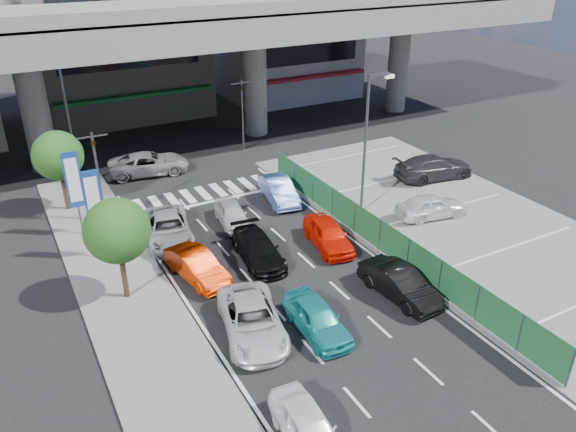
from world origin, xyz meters
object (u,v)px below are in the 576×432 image
traffic_light_left (95,156)px  sedan_black_mid (258,249)px  taxi_orange_right (328,235)px  sedan_white_mid_left (252,320)px  parked_sedan_white (431,206)px  traffic_light_right (242,98)px  hatch_black_mid_right (400,284)px  signboard_far (74,182)px  tree_far (58,156)px  street_lamp_right (368,134)px  wagon_silver_front_left (168,229)px  tree_near (117,231)px  traffic_cone (347,217)px  taxi_orange_left (197,266)px  kei_truck_front_right (279,190)px  crossing_wagon_silver (149,164)px  taxi_teal_mid (317,318)px  street_lamp_left (70,112)px  parked_sedan_dgrey (434,167)px  signboard_near (94,203)px  sedan_white_front_mid (232,214)px  van_white_back_left (309,428)px

traffic_light_left → sedan_black_mid: (5.71, -7.90, -3.30)m
traffic_light_left → taxi_orange_right: bearing=-41.3°
sedan_white_mid_left → parked_sedan_white: size_ratio=1.21×
traffic_light_right → sedan_white_mid_left: (-8.68, -19.91, -3.26)m
hatch_black_mid_right → sedan_black_mid: 7.09m
signboard_far → tree_far: (-0.20, 3.51, 0.32)m
street_lamp_right → sedan_white_mid_left: street_lamp_right is taller
sedan_black_mid → taxi_orange_right: 3.81m
wagon_silver_front_left → tree_near: bearing=-116.8°
signboard_far → traffic_cone: (13.20, -5.65, -2.69)m
traffic_light_left → taxi_orange_left: (2.53, -7.98, -3.27)m
kei_truck_front_right → crossing_wagon_silver: 9.73m
taxi_teal_mid → tree_far: bearing=115.5°
street_lamp_left → sedan_black_mid: (5.84, -13.90, -4.13)m
sedan_black_mid → parked_sedan_white: (10.60, -0.45, 0.11)m
signboard_far → tree_near: tree_near is taller
traffic_light_right → taxi_orange_right: traffic_light_right is taller
traffic_light_left → sedan_black_mid: size_ratio=1.18×
tree_near → sedan_white_mid_left: 6.79m
sedan_black_mid → taxi_orange_left: bearing=-171.9°
wagon_silver_front_left → sedan_white_mid_left: bearing=-75.5°
taxi_orange_left → tree_far: bearing=100.7°
taxi_orange_right → wagon_silver_front_left: (-7.02, 4.55, -0.00)m
taxi_orange_right → crossing_wagon_silver: bearing=120.8°
taxi_teal_mid → tree_near: bearing=138.3°
traffic_light_right → parked_sedan_dgrey: size_ratio=0.98×
traffic_light_right → tree_near: size_ratio=1.08×
signboard_near → sedan_white_mid_left: signboard_near is taller
tree_far → sedan_white_front_mid: tree_far is taller
traffic_light_left → taxi_teal_mid: (5.38, -14.02, -3.27)m
traffic_light_right → wagon_silver_front_left: (-9.23, -10.79, -3.25)m
traffic_light_right → hatch_black_mid_right: traffic_light_right is taller
taxi_orange_left → parked_sedan_dgrey: bearing=1.6°
taxi_teal_mid → hatch_black_mid_right: (4.47, 0.36, 0.03)m
sedan_white_front_mid → kei_truck_front_right: (3.70, 1.49, 0.07)m
street_lamp_right → parked_sedan_dgrey: size_ratio=1.50×
taxi_orange_left → sedan_black_mid: 3.18m
tree_near → hatch_black_mid_right: bearing=-28.0°
taxi_orange_left → parked_sedan_white: 13.78m
street_lamp_left → sedan_white_mid_left: street_lamp_left is taller
van_white_back_left → traffic_light_left: bearing=100.0°
wagon_silver_front_left → crossing_wagon_silver: size_ratio=0.94×
hatch_black_mid_right → sedan_white_front_mid: (-3.71, 9.96, -0.07)m
wagon_silver_front_left → sedan_white_front_mid: size_ratio=1.36×
hatch_black_mid_right → taxi_orange_right: same height
tree_near → traffic_cone: size_ratio=7.56×
taxi_teal_mid → signboard_far: bearing=120.1°
kei_truck_front_right → taxi_orange_right: bearing=-83.5°
tree_near → signboard_near: bearing=92.9°
signboard_near → taxi_orange_right: signboard_near is taller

